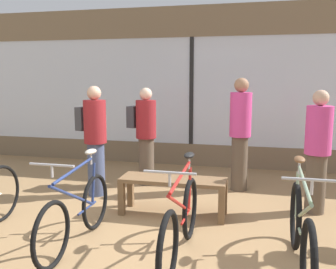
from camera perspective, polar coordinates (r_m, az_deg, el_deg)
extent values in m
plane|color=#99754C|center=(4.48, -4.98, -15.25)|extent=(24.00, 24.00, 0.00)
cube|color=#7A664C|center=(7.78, 3.52, -3.04)|extent=(12.00, 0.08, 0.45)
cube|color=silver|center=(7.62, 3.62, 6.57)|extent=(12.00, 0.04, 2.15)
cube|color=#7A664C|center=(7.69, 3.72, 16.86)|extent=(12.00, 0.08, 0.60)
cube|color=black|center=(7.60, 3.58, 6.56)|extent=(0.08, 0.02, 2.15)
torus|color=black|center=(5.23, -24.12, -8.22)|extent=(0.04, 0.72, 0.72)
torus|color=black|center=(4.66, -11.02, -10.02)|extent=(0.05, 0.67, 0.67)
torus|color=black|center=(3.84, -17.31, -14.43)|extent=(0.05, 0.67, 0.67)
cylinder|color=navy|center=(4.13, -14.22, -9.10)|extent=(0.03, 0.92, 0.51)
cylinder|color=navy|center=(4.55, -11.32, -7.31)|extent=(0.03, 0.11, 0.49)
cylinder|color=navy|center=(4.08, -14.17, -5.30)|extent=(0.03, 0.85, 0.10)
cylinder|color=navy|center=(4.47, -12.21, -10.88)|extent=(0.03, 0.44, 0.03)
cylinder|color=#B2B2B7|center=(4.44, -11.65, -3.60)|extent=(0.02, 0.02, 0.14)
ellipsoid|color=#B2A893|center=(4.42, -11.68, -2.59)|extent=(0.11, 0.22, 0.06)
cylinder|color=#B2B2B7|center=(3.70, -17.26, -5.36)|extent=(0.02, 0.02, 0.12)
cylinder|color=#ADADB2|center=(3.69, -17.31, -4.46)|extent=(0.46, 0.02, 0.02)
torus|color=black|center=(4.32, 3.37, -11.16)|extent=(0.05, 0.69, 0.69)
torus|color=black|center=(3.37, 0.01, -17.18)|extent=(0.05, 0.69, 0.69)
cylinder|color=red|center=(3.72, 1.81, -10.62)|extent=(0.03, 0.99, 0.51)
cylinder|color=red|center=(4.21, 3.30, -8.27)|extent=(0.03, 0.11, 0.49)
cylinder|color=red|center=(3.66, 1.93, -6.40)|extent=(0.03, 0.92, 0.10)
cylinder|color=red|center=(4.10, 2.76, -12.28)|extent=(0.03, 0.48, 0.03)
cylinder|color=#B2B2B7|center=(4.09, 3.24, -4.28)|extent=(0.02, 0.02, 0.14)
ellipsoid|color=black|center=(4.07, 3.25, -3.18)|extent=(0.11, 0.22, 0.06)
cylinder|color=#B2B2B7|center=(3.20, 0.26, -6.87)|extent=(0.02, 0.02, 0.12)
cylinder|color=#ADADB2|center=(3.19, 0.26, -5.83)|extent=(0.46, 0.02, 0.02)
torus|color=black|center=(4.30, 18.87, -11.60)|extent=(0.06, 0.72, 0.72)
torus|color=black|center=(3.32, 20.58, -17.97)|extent=(0.06, 0.72, 0.72)
cylinder|color=gray|center=(3.68, 19.86, -11.17)|extent=(0.03, 1.01, 0.51)
cylinder|color=gray|center=(4.19, 19.08, -8.70)|extent=(0.03, 0.11, 0.49)
cylinder|color=gray|center=(3.63, 20.04, -6.92)|extent=(0.03, 0.93, 0.10)
cylinder|color=gray|center=(4.07, 19.18, -12.77)|extent=(0.03, 0.49, 0.03)
cylinder|color=#B2B2B7|center=(4.07, 19.35, -4.69)|extent=(0.02, 0.02, 0.14)
ellipsoid|color=brown|center=(4.05, 19.41, -3.59)|extent=(0.11, 0.22, 0.06)
cylinder|color=#B2B2B7|center=(3.16, 21.06, -7.51)|extent=(0.02, 0.02, 0.12)
cylinder|color=#ADADB2|center=(3.14, 21.12, -6.46)|extent=(0.46, 0.02, 0.02)
cube|color=brown|center=(4.97, 0.78, -6.95)|extent=(1.40, 0.44, 0.05)
cube|color=brown|center=(5.06, -7.09, -9.67)|extent=(0.08, 0.08, 0.45)
cube|color=brown|center=(4.78, 8.16, -10.83)|extent=(0.08, 0.08, 0.45)
cube|color=brown|center=(5.39, -5.73, -8.51)|extent=(0.08, 0.08, 0.45)
cube|color=brown|center=(5.12, 8.56, -9.49)|extent=(0.08, 0.08, 0.45)
cylinder|color=brown|center=(6.38, -3.32, -4.08)|extent=(0.30, 0.30, 0.80)
cylinder|color=maroon|center=(6.26, -3.38, 2.34)|extent=(0.40, 0.40, 0.63)
sphere|color=beige|center=(6.22, -3.41, 6.18)|extent=(0.21, 0.21, 0.21)
cube|color=#38383D|center=(6.37, -5.29, 2.71)|extent=(0.18, 0.26, 0.36)
cylinder|color=#424C6B|center=(5.90, -10.87, -5.19)|extent=(0.33, 0.33, 0.82)
cylinder|color=maroon|center=(5.77, -11.08, 1.93)|extent=(0.44, 0.44, 0.65)
sphere|color=tan|center=(5.73, -11.21, 6.22)|extent=(0.21, 0.21, 0.21)
cube|color=#38383D|center=(5.93, -12.73, 2.39)|extent=(0.21, 0.27, 0.36)
cylinder|color=brown|center=(5.44, 21.56, -6.95)|extent=(0.27, 0.27, 0.81)
cylinder|color=#D13D84|center=(5.29, 22.00, 0.61)|extent=(0.35, 0.35, 0.64)
sphere|color=tan|center=(5.25, 22.27, 5.19)|extent=(0.21, 0.21, 0.21)
cylinder|color=brown|center=(6.14, 10.80, -4.34)|extent=(0.31, 0.31, 0.88)
cylinder|color=#D13D84|center=(6.02, 11.01, 2.99)|extent=(0.41, 0.41, 0.70)
sphere|color=#9E7051|center=(5.99, 11.14, 7.40)|extent=(0.23, 0.23, 0.23)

